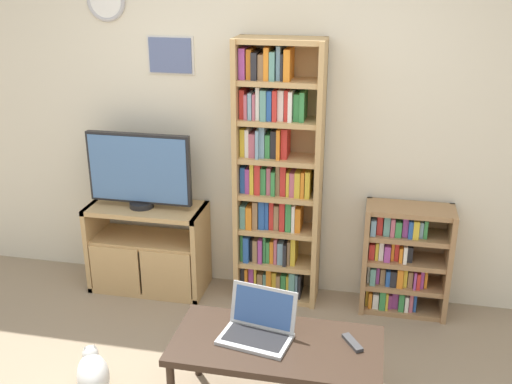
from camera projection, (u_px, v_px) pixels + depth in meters
name	position (u px, v px, depth m)	size (l,w,h in m)	color
wall_back	(264.00, 122.00, 4.31)	(6.33, 0.09, 2.60)	beige
tv_stand	(148.00, 248.00, 4.58)	(0.88, 0.40, 0.68)	tan
television	(139.00, 171.00, 4.35)	(0.78, 0.18, 0.57)	black
bookshelf_tall	(275.00, 179.00, 4.27)	(0.61, 0.28, 1.92)	tan
bookshelf_short	(401.00, 259.00, 4.28)	(0.61, 0.29, 0.81)	#9E754C
coffee_table	(276.00, 350.00, 3.24)	(1.13, 0.55, 0.47)	#332319
laptop	(259.00, 326.00, 3.26)	(0.42, 0.34, 0.25)	#B7BABC
remote_near_laptop	(352.00, 343.00, 3.20)	(0.12, 0.16, 0.02)	#38383A
cat	(93.00, 375.00, 3.49)	(0.45, 0.47, 0.29)	white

